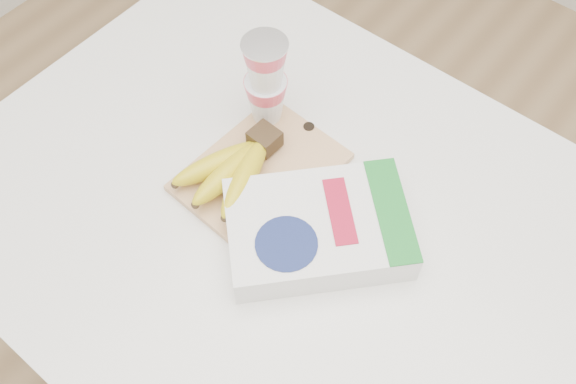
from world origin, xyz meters
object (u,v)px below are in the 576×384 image
object	(u,v)px
cereal_box	(318,229)
yogurt_stack	(266,79)
table	(316,344)
bananas	(234,168)
cutting_board	(261,172)

from	to	relation	value
cereal_box	yogurt_stack	bearing A→B (deg)	-168.87
yogurt_stack	table	bearing A→B (deg)	-28.58
cereal_box	bananas	bearing A→B (deg)	-137.20
cutting_board	cereal_box	bearing A→B (deg)	-10.88
table	bananas	size ratio (longest dim) A/B	6.44
cutting_board	yogurt_stack	xyz separation A→B (m)	(-0.07, 0.10, 0.10)
yogurt_stack	cereal_box	distance (m)	0.27
table	yogurt_stack	bearing A→B (deg)	151.42
table	cutting_board	xyz separation A→B (m)	(-0.17, 0.03, 0.49)
cutting_board	yogurt_stack	bearing A→B (deg)	127.47
table	cutting_board	bearing A→B (deg)	169.47
cutting_board	cereal_box	world-z (taller)	cereal_box
bananas	table	bearing A→B (deg)	2.00
cutting_board	yogurt_stack	size ratio (longest dim) A/B	1.48
bananas	cereal_box	xyz separation A→B (m)	(0.18, 0.00, -0.01)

